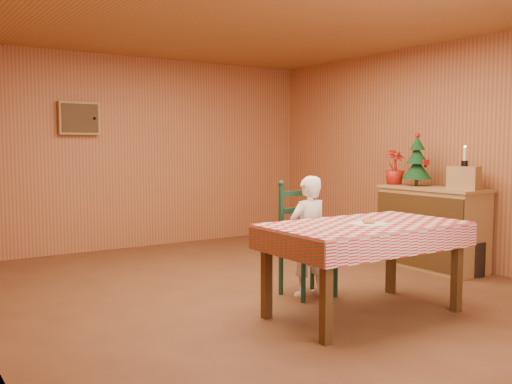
# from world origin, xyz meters

# --- Properties ---
(ground) EXTENTS (6.00, 6.00, 0.00)m
(ground) POSITION_xyz_m (0.00, 0.00, 0.00)
(ground) COLOR brown
(ground) RESTS_ON ground
(cabin_walls) EXTENTS (5.10, 6.05, 2.65)m
(cabin_walls) POSITION_xyz_m (-0.00, 0.53, 1.83)
(cabin_walls) COLOR #B36C40
(cabin_walls) RESTS_ON ground
(dining_table) EXTENTS (1.66, 0.96, 0.77)m
(dining_table) POSITION_xyz_m (0.24, -1.05, 0.69)
(dining_table) COLOR #492E13
(dining_table) RESTS_ON ground
(ladder_chair) EXTENTS (0.44, 0.40, 1.08)m
(ladder_chair) POSITION_xyz_m (0.24, -0.26, 0.50)
(ladder_chair) COLOR #10301E
(ladder_chair) RESTS_ON ground
(seated_child) EXTENTS (0.41, 0.27, 1.12)m
(seated_child) POSITION_xyz_m (0.24, -0.32, 0.56)
(seated_child) COLOR white
(seated_child) RESTS_ON ground
(napkin) EXTENTS (0.30, 0.30, 0.00)m
(napkin) POSITION_xyz_m (0.24, -1.10, 0.77)
(napkin) COLOR white
(napkin) RESTS_ON dining_table
(donut) EXTENTS (0.13, 0.13, 0.04)m
(donut) POSITION_xyz_m (0.24, -1.10, 0.79)
(donut) COLOR #C38346
(donut) RESTS_ON napkin
(shelf_unit) EXTENTS (0.54, 1.24, 0.93)m
(shelf_unit) POSITION_xyz_m (2.18, -0.16, 0.47)
(shelf_unit) COLOR tan
(shelf_unit) RESTS_ON ground
(crate) EXTENTS (0.39, 0.39, 0.25)m
(crate) POSITION_xyz_m (2.19, -0.56, 1.06)
(crate) COLOR tan
(crate) RESTS_ON shelf_unit
(christmas_tree) EXTENTS (0.34, 0.34, 0.62)m
(christmas_tree) POSITION_xyz_m (2.19, 0.09, 1.21)
(christmas_tree) COLOR #492E13
(christmas_tree) RESTS_ON shelf_unit
(flower_arrangement) EXTENTS (0.27, 0.27, 0.42)m
(flower_arrangement) POSITION_xyz_m (2.14, 0.39, 1.14)
(flower_arrangement) COLOR #A0170E
(flower_arrangement) RESTS_ON shelf_unit
(candle_set) EXTENTS (0.07, 0.07, 0.22)m
(candle_set) POSITION_xyz_m (2.19, -0.56, 1.24)
(candle_set) COLOR black
(candle_set) RESTS_ON crate
(storage_bin) EXTENTS (0.49, 0.49, 0.37)m
(storage_bin) POSITION_xyz_m (2.23, -0.60, 0.19)
(storage_bin) COLOR black
(storage_bin) RESTS_ON ground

